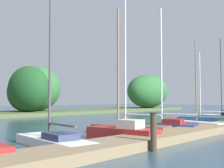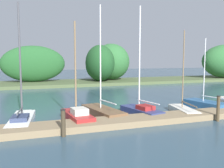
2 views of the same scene
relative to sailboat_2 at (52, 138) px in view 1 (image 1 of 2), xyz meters
name	(u,v)px [view 1 (image 1 of 2)]	position (x,y,z in m)	size (l,w,h in m)	color
dock_pier	(189,132)	(6.55, -2.17, -0.15)	(27.95, 1.80, 0.35)	#847051
far_shore	(34,93)	(11.62, 20.40, 2.20)	(65.50, 8.55, 5.99)	#4C5B38
sailboat_2	(52,138)	(0.00, 0.00, 0.00)	(1.65, 4.58, 6.84)	white
sailboat_3	(121,131)	(3.04, -0.77, 0.07)	(1.45, 3.48, 5.82)	maroon
sailboat_4	(127,128)	(4.89, 0.41, -0.02)	(2.04, 4.35, 7.08)	brown
sailboat_5	(165,125)	(7.40, -0.23, 0.03)	(1.81, 3.72, 7.05)	navy
sailboat_6	(198,124)	(10.27, -0.83, -0.06)	(1.55, 3.63, 5.54)	silver
sailboat_7	(202,120)	(12.77, 0.07, -0.02)	(1.99, 3.58, 5.17)	#285684
sailboat_8	(224,118)	(15.33, -0.55, 0.06)	(2.08, 4.49, 6.56)	silver
mooring_piling_1	(153,132)	(1.90, -3.24, 0.34)	(0.25, 0.25, 1.32)	#3D3323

